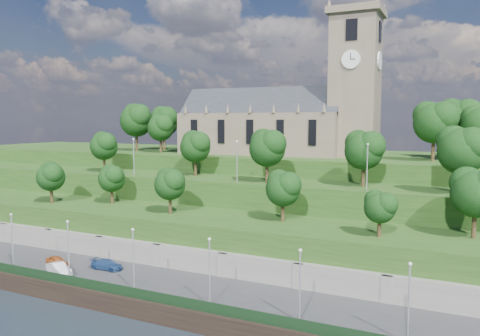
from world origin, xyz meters
The scene contains 17 objects.
ground centered at (0.00, 0.00, 0.00)m, with size 320.00×320.00×0.00m, color black.
promenade centered at (0.00, 6.00, 1.00)m, with size 160.00×12.00×2.00m, color #2D2D30.
quay_wall centered at (0.00, -0.05, 1.10)m, with size 160.00×0.50×2.20m, color black.
fence centered at (0.00, 0.60, 2.60)m, with size 160.00×0.10×1.20m, color black.
retaining_wall centered at (0.00, 11.97, 2.50)m, with size 160.00×2.10×5.00m.
embankment_lower centered at (0.00, 18.00, 4.00)m, with size 160.00×12.00×8.00m, color #203F15.
embankment_upper centered at (0.00, 29.00, 6.00)m, with size 160.00×10.00×12.00m, color #203F15.
hilltop centered at (0.00, 50.00, 7.50)m, with size 160.00×32.00×15.00m, color #203F15.
church centered at (0.79, 45.98, 22.52)m, with size 38.60×12.35×27.60m.
trees_lower centered at (4.88, 18.37, 12.84)m, with size 68.17×9.08×8.30m.
trees_upper centered at (7.00, 28.09, 17.66)m, with size 66.28×8.66×9.01m.
trees_hilltop centered at (2.68, 44.86, 21.63)m, with size 73.19×16.17×10.46m.
lamp_posts_promenade centered at (-2.00, 2.50, 6.29)m, with size 60.36×0.36×7.38m.
lamp_posts_upper centered at (0.00, 26.00, 15.85)m, with size 40.36×0.36×6.53m.
car_left centered at (-17.31, 5.51, 2.65)m, with size 1.54×3.84×1.31m, color #A0491A.
car_middle centered at (-14.36, 3.03, 2.74)m, with size 1.57×4.50×1.48m, color silver.
car_right centered at (-10.17, 7.23, 2.65)m, with size 1.83×4.49×1.30m, color navy.
Camera 1 is at (31.43, -39.74, 21.75)m, focal length 35.00 mm.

